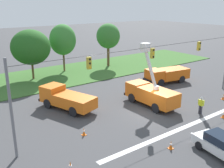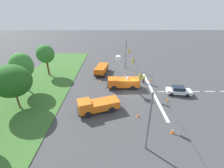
% 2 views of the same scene
% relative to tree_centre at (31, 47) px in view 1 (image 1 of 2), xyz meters
% --- Properties ---
extents(ground_plane, '(200.00, 200.00, 0.00)m').
position_rel_tree_centre_xyz_m(ground_plane, '(4.92, -18.44, -4.61)').
color(ground_plane, '#424244').
extents(grass_verge, '(56.00, 12.00, 0.10)m').
position_rel_tree_centre_xyz_m(grass_verge, '(4.92, -0.44, -4.56)').
color(grass_verge, '#3D6B2D').
rests_on(grass_verge, ground).
extents(lane_markings, '(17.60, 15.25, 0.01)m').
position_rel_tree_centre_xyz_m(lane_markings, '(4.92, -24.00, -4.60)').
color(lane_markings, silver).
rests_on(lane_markings, ground).
extents(signal_gantry, '(26.20, 0.33, 7.20)m').
position_rel_tree_centre_xyz_m(signal_gantry, '(4.96, -18.44, -0.17)').
color(signal_gantry, slate).
rests_on(signal_gantry, ground).
extents(tree_centre, '(5.35, 5.64, 7.03)m').
position_rel_tree_centre_xyz_m(tree_centre, '(0.00, 0.00, 0.00)').
color(tree_centre, brown).
rests_on(tree_centre, ground).
extents(tree_east, '(4.08, 3.93, 7.39)m').
position_rel_tree_centre_xyz_m(tree_east, '(5.54, 1.35, 0.42)').
color(tree_east, brown).
rests_on(tree_east, ground).
extents(tree_far_east, '(3.93, 3.91, 7.21)m').
position_rel_tree_centre_xyz_m(tree_far_east, '(13.24, 0.13, 0.51)').
color(tree_far_east, brown).
rests_on(tree_far_east, ground).
extents(utility_truck_bucket_lift, '(2.38, 6.30, 6.52)m').
position_rel_tree_centre_xyz_m(utility_truck_bucket_lift, '(6.53, -16.98, -3.23)').
color(utility_truck_bucket_lift, orange).
rests_on(utility_truck_bucket_lift, ground).
extents(utility_truck_support_near, '(6.48, 3.34, 2.02)m').
position_rel_tree_centre_xyz_m(utility_truck_support_near, '(14.10, -12.32, -3.44)').
color(utility_truck_support_near, orange).
rests_on(utility_truck_support_near, ground).
extents(utility_truck_support_far, '(4.14, 6.67, 2.19)m').
position_rel_tree_centre_xyz_m(utility_truck_support_far, '(-1.17, -12.49, -3.47)').
color(utility_truck_support_far, orange).
rests_on(utility_truck_support_far, ground).
extents(sedan_white, '(2.40, 4.52, 1.56)m').
position_rel_tree_centre_xyz_m(sedan_white, '(3.87, -26.93, -3.82)').
color(sedan_white, white).
rests_on(sedan_white, ground).
extents(road_worker, '(0.27, 0.65, 1.77)m').
position_rel_tree_centre_xyz_m(road_worker, '(8.92, -21.52, -3.61)').
color(road_worker, '#383842').
rests_on(road_worker, ground).
extents(traffic_cone_foreground_left, '(0.36, 0.36, 0.82)m').
position_rel_tree_centre_xyz_m(traffic_cone_foreground_left, '(-5.83, -22.29, -4.19)').
color(traffic_cone_foreground_left, orange).
rests_on(traffic_cone_foreground_left, ground).
extents(traffic_cone_foreground_right, '(0.36, 0.36, 0.66)m').
position_rel_tree_centre_xyz_m(traffic_cone_foreground_right, '(-2.58, -18.49, -4.28)').
color(traffic_cone_foreground_right, orange).
rests_on(traffic_cone_foreground_right, ground).
extents(traffic_cone_mid_left, '(0.36, 0.36, 0.65)m').
position_rel_tree_centre_xyz_m(traffic_cone_mid_left, '(1.61, -24.19, -4.29)').
color(traffic_cone_mid_left, orange).
rests_on(traffic_cone_mid_left, ground).
extents(traffic_cone_mid_right, '(0.36, 0.36, 0.71)m').
position_rel_tree_centre_xyz_m(traffic_cone_mid_right, '(9.86, -23.44, -4.26)').
color(traffic_cone_mid_right, orange).
rests_on(traffic_cone_mid_right, ground).
extents(traffic_cone_near_bucket, '(0.36, 0.36, 0.66)m').
position_rel_tree_centre_xyz_m(traffic_cone_near_bucket, '(14.40, -20.62, -4.28)').
color(traffic_cone_near_bucket, orange).
rests_on(traffic_cone_near_bucket, ground).
extents(traffic_cone_lane_edge_a, '(0.36, 0.36, 0.64)m').
position_rel_tree_centre_xyz_m(traffic_cone_lane_edge_a, '(9.42, -12.39, -4.29)').
color(traffic_cone_lane_edge_a, orange).
rests_on(traffic_cone_lane_edge_a, ground).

